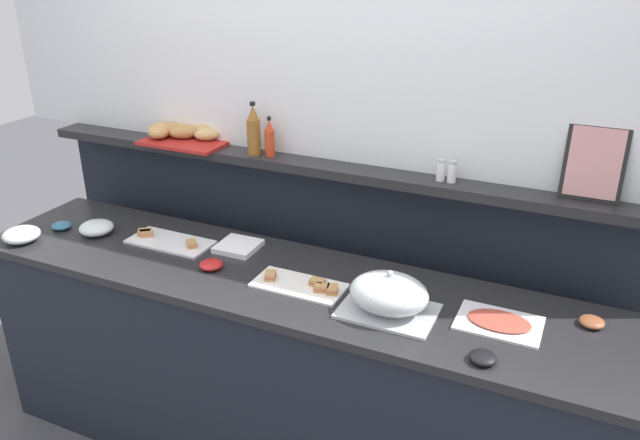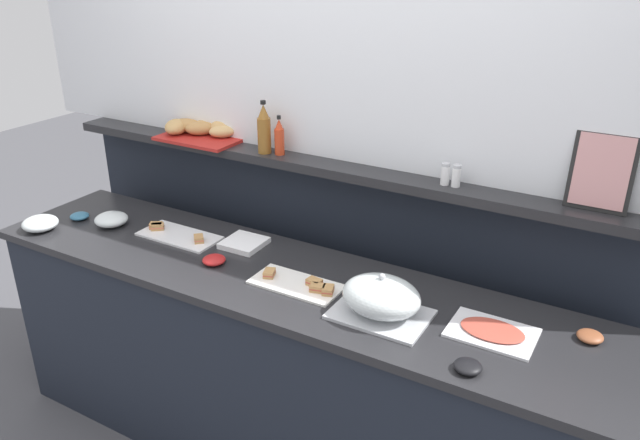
% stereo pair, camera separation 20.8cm
% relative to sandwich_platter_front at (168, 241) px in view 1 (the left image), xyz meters
% --- Properties ---
extents(ground_plane, '(12.00, 12.00, 0.00)m').
position_rel_sandwich_platter_front_xyz_m(ground_plane, '(0.59, 0.53, -0.95)').
color(ground_plane, '#4C4C51').
extents(buffet_counter, '(2.70, 0.61, 0.94)m').
position_rel_sandwich_platter_front_xyz_m(buffet_counter, '(0.59, -0.07, -0.48)').
color(buffet_counter, black).
rests_on(buffet_counter, ground_plane).
extents(back_ledge_unit, '(2.88, 0.22, 1.29)m').
position_rel_sandwich_platter_front_xyz_m(back_ledge_unit, '(0.59, 0.42, -0.27)').
color(back_ledge_unit, black).
rests_on(back_ledge_unit, ground_plane).
extents(sandwich_platter_front, '(0.38, 0.18, 0.04)m').
position_rel_sandwich_platter_front_xyz_m(sandwich_platter_front, '(0.00, 0.00, 0.00)').
color(sandwich_platter_front, white).
rests_on(sandwich_platter_front, buffet_counter).
extents(sandwich_platter_rear, '(0.36, 0.17, 0.04)m').
position_rel_sandwich_platter_front_xyz_m(sandwich_platter_rear, '(0.71, -0.10, 0.00)').
color(sandwich_platter_rear, white).
rests_on(sandwich_platter_rear, buffet_counter).
extents(cold_cuts_platter, '(0.29, 0.20, 0.02)m').
position_rel_sandwich_platter_front_xyz_m(cold_cuts_platter, '(1.44, -0.05, 0.00)').
color(cold_cuts_platter, silver).
rests_on(cold_cuts_platter, buffet_counter).
extents(serving_cloche, '(0.34, 0.24, 0.17)m').
position_rel_sandwich_platter_front_xyz_m(serving_cloche, '(1.07, -0.14, 0.06)').
color(serving_cloche, '#B7BABF').
rests_on(serving_cloche, buffet_counter).
extents(glass_bowl_large, '(0.15, 0.15, 0.06)m').
position_rel_sandwich_platter_front_xyz_m(glass_bowl_large, '(-0.35, -0.06, 0.02)').
color(glass_bowl_large, silver).
rests_on(glass_bowl_large, buffet_counter).
extents(glass_bowl_medium, '(0.16, 0.16, 0.06)m').
position_rel_sandwich_platter_front_xyz_m(glass_bowl_medium, '(-0.60, -0.26, 0.02)').
color(glass_bowl_medium, silver).
rests_on(glass_bowl_medium, buffet_counter).
extents(condiment_bowl_teal, '(0.09, 0.09, 0.03)m').
position_rel_sandwich_platter_front_xyz_m(condiment_bowl_teal, '(1.43, -0.28, 0.01)').
color(condiment_bowl_teal, black).
rests_on(condiment_bowl_teal, buffet_counter).
extents(condiment_bowl_cream, '(0.09, 0.09, 0.03)m').
position_rel_sandwich_platter_front_xyz_m(condiment_bowl_cream, '(-0.54, -0.09, 0.01)').
color(condiment_bowl_cream, teal).
rests_on(condiment_bowl_cream, buffet_counter).
extents(condiment_bowl_red, '(0.10, 0.10, 0.03)m').
position_rel_sandwich_platter_front_xyz_m(condiment_bowl_red, '(0.31, -0.12, 0.01)').
color(condiment_bowl_red, red).
rests_on(condiment_bowl_red, buffet_counter).
extents(condiment_bowl_dark, '(0.09, 0.09, 0.03)m').
position_rel_sandwich_platter_front_xyz_m(condiment_bowl_dark, '(1.73, 0.08, 0.01)').
color(condiment_bowl_dark, brown).
rests_on(condiment_bowl_dark, buffet_counter).
extents(napkin_stack, '(0.17, 0.17, 0.02)m').
position_rel_sandwich_platter_front_xyz_m(napkin_stack, '(0.31, 0.08, 0.00)').
color(napkin_stack, white).
rests_on(napkin_stack, buffet_counter).
extents(hot_sauce_bottle, '(0.04, 0.04, 0.18)m').
position_rel_sandwich_platter_front_xyz_m(hot_sauce_bottle, '(0.34, 0.33, 0.42)').
color(hot_sauce_bottle, red).
rests_on(hot_sauce_bottle, back_ledge_unit).
extents(vinegar_bottle_amber, '(0.06, 0.06, 0.24)m').
position_rel_sandwich_platter_front_xyz_m(vinegar_bottle_amber, '(0.27, 0.32, 0.45)').
color(vinegar_bottle_amber, '#8E5B23').
rests_on(vinegar_bottle_amber, back_ledge_unit).
extents(salt_shaker, '(0.03, 0.03, 0.09)m').
position_rel_sandwich_platter_front_xyz_m(salt_shaker, '(1.11, 0.34, 0.38)').
color(salt_shaker, white).
rests_on(salt_shaker, back_ledge_unit).
extents(pepper_shaker, '(0.03, 0.03, 0.09)m').
position_rel_sandwich_platter_front_xyz_m(pepper_shaker, '(1.15, 0.34, 0.38)').
color(pepper_shaker, white).
rests_on(pepper_shaker, back_ledge_unit).
extents(bread_basket, '(0.42, 0.28, 0.08)m').
position_rel_sandwich_platter_front_xyz_m(bread_basket, '(-0.14, 0.36, 0.38)').
color(bread_basket, '#B2231E').
rests_on(bread_basket, back_ledge_unit).
extents(framed_picture, '(0.21, 0.07, 0.28)m').
position_rel_sandwich_platter_front_xyz_m(framed_picture, '(1.65, 0.38, 0.48)').
color(framed_picture, black).
rests_on(framed_picture, back_ledge_unit).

